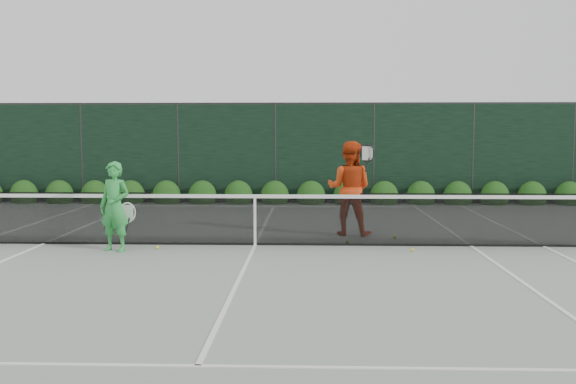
{
  "coord_description": "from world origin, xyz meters",
  "views": [
    {
      "loc": [
        1.02,
        -12.12,
        2.16
      ],
      "look_at": [
        0.62,
        0.3,
        1.0
      ],
      "focal_mm": 40.0,
      "sensor_mm": 36.0,
      "label": 1
    }
  ],
  "objects": [
    {
      "name": "tennis_balls",
      "position": [
        1.42,
        -0.0,
        0.03
      ],
      "size": [
        4.76,
        1.49,
        0.07
      ],
      "color": "yellow",
      "rests_on": "ground"
    },
    {
      "name": "hedge_row",
      "position": [
        -0.0,
        7.15,
        0.23
      ],
      "size": [
        31.66,
        0.65,
        0.94
      ],
      "color": "#183C10",
      "rests_on": "ground"
    },
    {
      "name": "player_man",
      "position": [
        1.88,
        1.32,
        0.99
      ],
      "size": [
        1.12,
        0.96,
        1.97
      ],
      "rotation": [
        0.0,
        0.0,
        2.89
      ],
      "color": "red",
      "rests_on": "ground"
    },
    {
      "name": "tennis_net",
      "position": [
        -0.02,
        0.0,
        0.53
      ],
      "size": [
        12.9,
        0.1,
        1.07
      ],
      "color": "black",
      "rests_on": "ground"
    },
    {
      "name": "windscreen_fence",
      "position": [
        0.0,
        -2.71,
        1.51
      ],
      "size": [
        32.0,
        21.07,
        3.06
      ],
      "color": "black",
      "rests_on": "ground"
    },
    {
      "name": "court_lines",
      "position": [
        0.0,
        0.0,
        0.01
      ],
      "size": [
        11.03,
        23.83,
        0.01
      ],
      "color": "white",
      "rests_on": "ground"
    },
    {
      "name": "ground",
      "position": [
        0.0,
        0.0,
        0.0
      ],
      "size": [
        80.0,
        80.0,
        0.0
      ],
      "primitive_type": "plane",
      "color": "gray",
      "rests_on": "ground"
    },
    {
      "name": "player_woman",
      "position": [
        -2.5,
        -0.67,
        0.82
      ],
      "size": [
        0.69,
        0.55,
        1.63
      ],
      "rotation": [
        0.0,
        0.0,
        -0.3
      ],
      "color": "green",
      "rests_on": "ground"
    }
  ]
}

